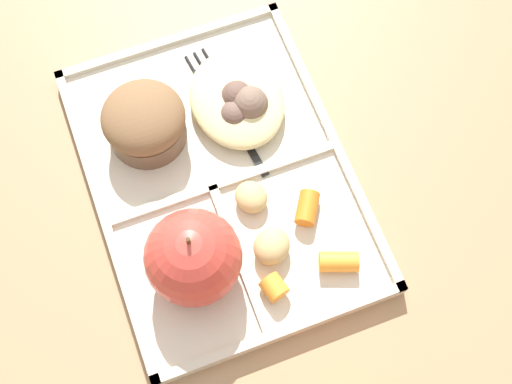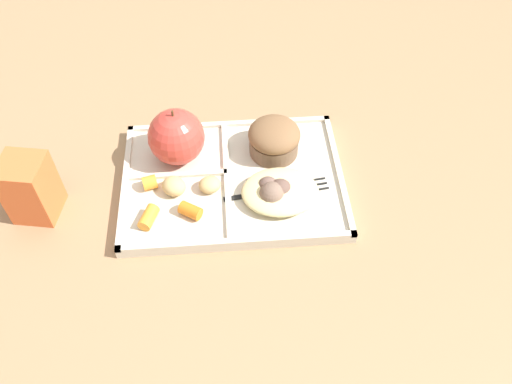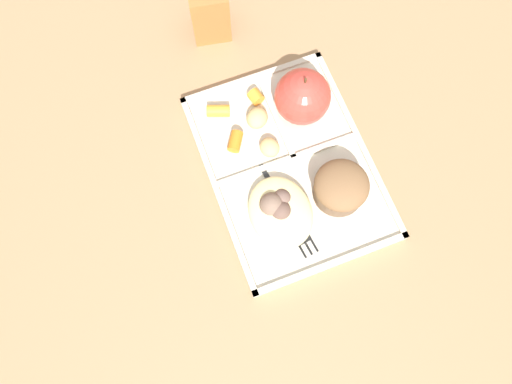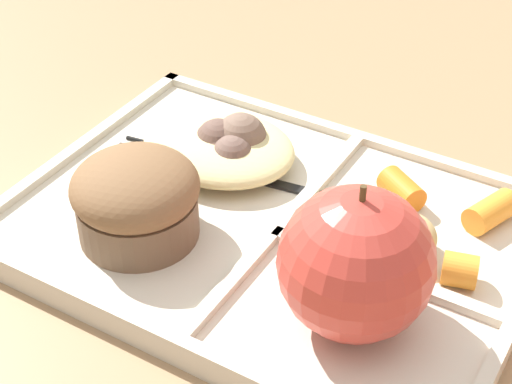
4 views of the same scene
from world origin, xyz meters
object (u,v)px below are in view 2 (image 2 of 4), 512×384
(plastic_fork, at_px, (286,190))
(milk_carton, at_px, (30,188))
(lunch_tray, at_px, (233,181))
(green_apple, at_px, (176,137))
(bran_muffin, at_px, (274,139))

(plastic_fork, xyz_separation_m, milk_carton, (-0.37, 0.00, 0.04))
(lunch_tray, distance_m, milk_carton, 0.29)
(lunch_tray, height_order, milk_carton, milk_carton)
(green_apple, relative_size, plastic_fork, 0.60)
(bran_muffin, height_order, plastic_fork, bran_muffin)
(bran_muffin, xyz_separation_m, plastic_fork, (0.01, -0.08, -0.03))
(lunch_tray, height_order, bran_muffin, bran_muffin)
(bran_muffin, distance_m, milk_carton, 0.37)
(plastic_fork, bearing_deg, lunch_tray, 159.40)
(green_apple, relative_size, milk_carton, 0.95)
(lunch_tray, relative_size, plastic_fork, 2.10)
(lunch_tray, distance_m, plastic_fork, 0.08)
(green_apple, bearing_deg, plastic_fork, -27.06)
(lunch_tray, bearing_deg, green_apple, 147.39)
(green_apple, height_order, milk_carton, green_apple)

